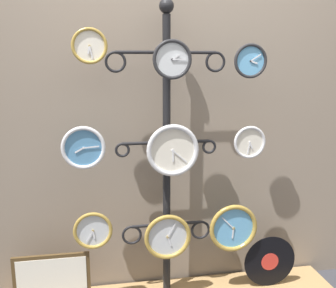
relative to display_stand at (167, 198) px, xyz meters
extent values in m
cube|color=gray|center=(0.00, 0.16, 0.70)|extent=(4.40, 0.04, 2.80)
cylinder|color=black|center=(0.00, 0.00, 0.21)|extent=(0.05, 0.05, 1.78)
sphere|color=black|center=(0.00, 0.00, 1.15)|extent=(0.09, 0.09, 0.09)
cylinder|color=black|center=(-0.15, 0.00, 0.89)|extent=(0.30, 0.02, 0.02)
torus|color=black|center=(-0.30, 0.00, 0.84)|extent=(0.12, 0.02, 0.12)
cylinder|color=black|center=(0.15, 0.00, 0.89)|extent=(0.30, 0.02, 0.02)
torus|color=black|center=(0.30, 0.00, 0.84)|extent=(0.12, 0.02, 0.12)
cylinder|color=black|center=(-0.13, 0.00, 0.36)|extent=(0.27, 0.02, 0.02)
torus|color=black|center=(-0.27, 0.00, 0.32)|extent=(0.09, 0.02, 0.09)
cylinder|color=black|center=(0.13, 0.00, 0.36)|extent=(0.27, 0.02, 0.02)
torus|color=black|center=(0.27, 0.00, 0.32)|extent=(0.09, 0.02, 0.09)
cylinder|color=black|center=(-0.11, 0.00, -0.18)|extent=(0.22, 0.02, 0.02)
torus|color=black|center=(-0.22, 0.00, -0.23)|extent=(0.13, 0.02, 0.13)
cylinder|color=black|center=(0.11, 0.00, -0.18)|extent=(0.22, 0.02, 0.02)
torus|color=black|center=(0.22, 0.00, -0.23)|extent=(0.13, 0.02, 0.13)
cylinder|color=silver|center=(-0.44, -0.08, 0.92)|extent=(0.18, 0.02, 0.18)
torus|color=#A58438|center=(-0.44, -0.09, 0.92)|extent=(0.20, 0.02, 0.20)
cylinder|color=#A58438|center=(-0.44, -0.09, 0.92)|extent=(0.01, 0.01, 0.01)
cube|color=silver|center=(-0.44, -0.09, 0.90)|extent=(0.02, 0.00, 0.04)
cube|color=silver|center=(-0.43, -0.09, 0.89)|extent=(0.02, 0.00, 0.07)
cylinder|color=silver|center=(0.01, -0.09, 0.85)|extent=(0.20, 0.02, 0.20)
torus|color=#262628|center=(0.01, -0.11, 0.85)|extent=(0.22, 0.02, 0.22)
cylinder|color=#262628|center=(0.01, -0.11, 0.85)|extent=(0.01, 0.01, 0.01)
cube|color=silver|center=(0.03, -0.11, 0.86)|extent=(0.05, 0.00, 0.03)
cube|color=silver|center=(0.05, -0.11, 0.85)|extent=(0.08, 0.00, 0.01)
cylinder|color=#60A8DB|center=(0.47, -0.10, 0.84)|extent=(0.18, 0.02, 0.18)
torus|color=#262628|center=(0.47, -0.11, 0.84)|extent=(0.20, 0.02, 0.20)
cylinder|color=#262628|center=(0.47, -0.12, 0.84)|extent=(0.01, 0.01, 0.01)
cube|color=silver|center=(0.49, -0.12, 0.84)|extent=(0.04, 0.00, 0.02)
cube|color=silver|center=(0.50, -0.12, 0.86)|extent=(0.06, 0.00, 0.04)
cylinder|color=#4C84B2|center=(-0.49, -0.08, 0.36)|extent=(0.23, 0.02, 0.23)
torus|color=silver|center=(-0.49, -0.09, 0.36)|extent=(0.25, 0.02, 0.25)
cylinder|color=silver|center=(-0.49, -0.09, 0.36)|extent=(0.01, 0.01, 0.01)
cube|color=silver|center=(-0.52, -0.09, 0.35)|extent=(0.05, 0.00, 0.03)
cube|color=silver|center=(-0.45, -0.09, 0.36)|extent=(0.09, 0.00, 0.01)
cylinder|color=silver|center=(0.02, -0.08, 0.33)|extent=(0.29, 0.02, 0.29)
torus|color=silver|center=(0.02, -0.10, 0.33)|extent=(0.31, 0.03, 0.31)
cylinder|color=silver|center=(0.02, -0.10, 0.33)|extent=(0.02, 0.01, 0.02)
cube|color=silver|center=(0.02, -0.10, 0.29)|extent=(0.01, 0.00, 0.07)
cube|color=silver|center=(0.06, -0.10, 0.29)|extent=(0.09, 0.00, 0.08)
cylinder|color=silver|center=(0.50, -0.07, 0.36)|extent=(0.18, 0.02, 0.18)
torus|color=silver|center=(0.50, -0.09, 0.36)|extent=(0.20, 0.02, 0.20)
cylinder|color=silver|center=(0.50, -0.09, 0.36)|extent=(0.01, 0.01, 0.01)
cube|color=silver|center=(0.51, -0.09, 0.34)|extent=(0.03, 0.00, 0.04)
cube|color=silver|center=(0.50, -0.09, 0.32)|extent=(0.02, 0.00, 0.07)
cylinder|color=silver|center=(-0.46, -0.09, -0.14)|extent=(0.21, 0.02, 0.21)
torus|color=#A58438|center=(-0.46, -0.10, -0.14)|extent=(0.23, 0.02, 0.23)
cylinder|color=#A58438|center=(-0.46, -0.10, -0.14)|extent=(0.01, 0.01, 0.01)
cube|color=silver|center=(-0.46, -0.10, -0.17)|extent=(0.02, 0.00, 0.05)
cube|color=silver|center=(-0.48, -0.11, -0.18)|extent=(0.05, 0.00, 0.07)
cylinder|color=silver|center=(-0.01, -0.09, -0.22)|extent=(0.26, 0.02, 0.26)
torus|color=#A58438|center=(-0.01, -0.10, -0.22)|extent=(0.29, 0.03, 0.29)
cylinder|color=#A58438|center=(-0.01, -0.10, -0.22)|extent=(0.02, 0.01, 0.02)
cube|color=silver|center=(0.00, -0.10, -0.25)|extent=(0.03, 0.00, 0.06)
cube|color=silver|center=(0.01, -0.10, -0.17)|extent=(0.06, 0.00, 0.09)
cylinder|color=#60A8DB|center=(0.41, -0.08, -0.19)|extent=(0.29, 0.02, 0.29)
torus|color=#A58438|center=(0.41, -0.10, -0.19)|extent=(0.31, 0.03, 0.31)
cylinder|color=#A58438|center=(0.41, -0.10, -0.19)|extent=(0.02, 0.01, 0.02)
cube|color=silver|center=(0.41, -0.10, -0.23)|extent=(0.01, 0.00, 0.07)
cube|color=silver|center=(0.37, -0.10, -0.16)|extent=(0.08, 0.00, 0.08)
cylinder|color=black|center=(0.68, -0.07, -0.46)|extent=(0.35, 0.01, 0.35)
cylinder|color=red|center=(0.68, -0.08, -0.46)|extent=(0.12, 0.00, 0.12)
cube|color=#4C381E|center=(-0.71, -0.08, -0.46)|extent=(0.45, 0.02, 0.35)
cube|color=white|center=(-0.71, -0.09, -0.46)|extent=(0.41, 0.00, 0.31)
camera|label=1|loc=(-0.40, -2.31, 0.84)|focal=42.00mm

